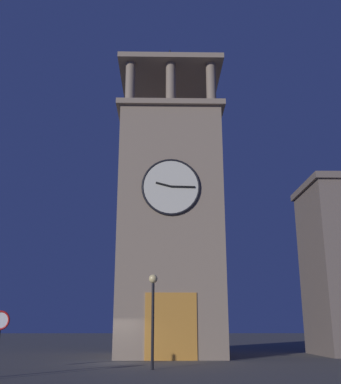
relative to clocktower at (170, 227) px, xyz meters
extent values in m
plane|color=#56544F|center=(3.05, 5.86, -9.07)|extent=(200.00, 200.00, 0.00)
cube|color=gray|center=(0.00, -0.03, -0.62)|extent=(7.08, 8.85, 16.90)
cube|color=gray|center=(0.00, -0.03, 8.03)|extent=(7.68, 9.45, 0.40)
cylinder|color=gray|center=(-2.94, 3.80, 9.87)|extent=(0.70, 0.70, 3.28)
cylinder|color=gray|center=(0.00, 3.80, 9.87)|extent=(0.70, 0.70, 3.28)
cylinder|color=gray|center=(2.94, 3.80, 9.87)|extent=(0.70, 0.70, 3.28)
cylinder|color=gray|center=(-2.94, -3.85, 9.87)|extent=(0.70, 0.70, 3.28)
cylinder|color=gray|center=(0.00, -3.85, 9.87)|extent=(0.70, 0.70, 3.28)
cylinder|color=gray|center=(2.94, -3.85, 9.87)|extent=(0.70, 0.70, 3.28)
cube|color=gray|center=(0.00, -0.03, 11.71)|extent=(7.68, 9.45, 0.40)
cylinder|color=black|center=(0.00, -0.03, 13.53)|extent=(0.12, 0.12, 3.24)
cylinder|color=silver|center=(0.00, 4.46, 1.81)|extent=(3.77, 0.12, 3.77)
torus|color=black|center=(0.00, 4.48, 1.81)|extent=(3.93, 0.16, 3.93)
cube|color=black|center=(0.50, 4.56, 1.94)|extent=(1.03, 0.06, 0.38)
cube|color=black|center=(-0.80, 4.56, 1.79)|extent=(1.60, 0.06, 0.15)
cube|color=orange|center=(0.00, 4.35, -7.07)|extent=(3.20, 0.24, 4.00)
cylinder|color=black|center=(1.01, 10.24, -7.03)|extent=(0.14, 0.14, 4.07)
sphere|color=#F9DB8C|center=(1.01, 10.24, -4.78)|extent=(0.44, 0.44, 0.44)
cylinder|color=white|center=(7.13, 14.12, -6.83)|extent=(0.70, 0.04, 0.70)
torus|color=red|center=(7.13, 14.14, -6.83)|extent=(0.78, 0.08, 0.78)
camera|label=1|loc=(0.57, 33.62, -7.03)|focal=42.96mm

